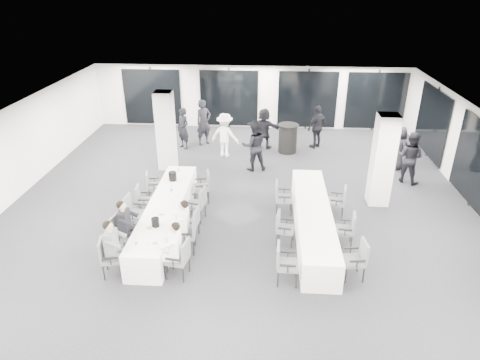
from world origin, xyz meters
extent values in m
cube|color=black|center=(0.00, 0.00, -0.01)|extent=(14.00, 16.00, 0.02)
cube|color=silver|center=(0.00, 0.00, 2.81)|extent=(14.00, 16.00, 0.02)
cube|color=silver|center=(0.00, 8.01, 1.40)|extent=(14.00, 0.02, 2.80)
cube|color=black|center=(0.00, 7.94, 1.35)|extent=(13.60, 0.06, 2.50)
cube|color=black|center=(6.94, 1.00, 1.35)|extent=(0.06, 14.00, 2.50)
cube|color=silver|center=(-2.80, 3.20, 1.40)|extent=(0.60, 0.60, 2.80)
cube|color=silver|center=(4.20, 1.00, 1.40)|extent=(0.60, 0.60, 2.80)
cube|color=white|center=(-1.95, -0.87, 0.38)|extent=(0.90, 5.00, 0.75)
cube|color=white|center=(2.07, -0.89, 0.38)|extent=(0.90, 5.00, 0.75)
cylinder|color=black|center=(1.58, 5.02, 0.56)|extent=(0.71, 0.71, 1.12)
cylinder|color=black|center=(1.58, 5.02, 1.12)|extent=(0.82, 0.82, 0.02)
cube|color=#54565B|center=(-2.70, -3.01, 0.45)|extent=(0.55, 0.56, 0.08)
cube|color=#54565B|center=(-2.92, -3.05, 0.72)|extent=(0.15, 0.47, 0.46)
cylinder|color=black|center=(-2.94, -2.85, 0.21)|extent=(0.04, 0.04, 0.41)
cylinder|color=black|center=(-2.86, -3.25, 0.21)|extent=(0.04, 0.04, 0.41)
cylinder|color=black|center=(-2.54, -2.77, 0.21)|extent=(0.04, 0.04, 0.41)
cylinder|color=black|center=(-2.46, -3.17, 0.21)|extent=(0.04, 0.04, 0.41)
cube|color=black|center=(-2.75, -2.76, 0.62)|extent=(0.34, 0.10, 0.04)
cube|color=black|center=(-2.65, -3.26, 0.62)|extent=(0.34, 0.10, 0.04)
cube|color=#54565B|center=(-2.70, -2.08, 0.48)|extent=(0.59, 0.60, 0.08)
cube|color=#54565B|center=(-2.93, -2.03, 0.76)|extent=(0.17, 0.49, 0.49)
cylinder|color=black|center=(-2.86, -1.83, 0.22)|extent=(0.04, 0.04, 0.44)
cylinder|color=black|center=(-2.95, -2.24, 0.22)|extent=(0.04, 0.04, 0.44)
cylinder|color=black|center=(-2.45, -1.92, 0.22)|extent=(0.04, 0.04, 0.44)
cylinder|color=black|center=(-2.54, -2.33, 0.22)|extent=(0.04, 0.04, 0.44)
cube|color=black|center=(-2.64, -1.82, 0.66)|extent=(0.36, 0.12, 0.04)
cube|color=black|center=(-2.76, -2.34, 0.66)|extent=(0.36, 0.12, 0.04)
cube|color=#54565B|center=(-2.70, -1.08, 0.48)|extent=(0.54, 0.56, 0.09)
cube|color=#54565B|center=(-2.94, -1.06, 0.77)|extent=(0.11, 0.50, 0.49)
cylinder|color=black|center=(-2.90, -0.85, 0.22)|extent=(0.04, 0.04, 0.44)
cylinder|color=black|center=(-2.93, -1.28, 0.22)|extent=(0.04, 0.04, 0.44)
cylinder|color=black|center=(-2.47, -0.89, 0.22)|extent=(0.04, 0.04, 0.44)
cylinder|color=black|center=(-2.51, -1.31, 0.22)|extent=(0.04, 0.04, 0.44)
cube|color=black|center=(-2.68, -0.81, 0.67)|extent=(0.37, 0.07, 0.04)
cube|color=black|center=(-2.72, -1.35, 0.67)|extent=(0.37, 0.07, 0.04)
cube|color=#54565B|center=(-2.70, -0.19, 0.42)|extent=(0.48, 0.49, 0.08)
cube|color=#54565B|center=(-2.91, -0.21, 0.68)|extent=(0.10, 0.44, 0.43)
cylinder|color=black|center=(-2.91, -0.02, 0.19)|extent=(0.03, 0.03, 0.39)
cylinder|color=black|center=(-2.87, -0.40, 0.19)|extent=(0.03, 0.03, 0.39)
cylinder|color=black|center=(-2.53, 0.02, 0.19)|extent=(0.03, 0.03, 0.39)
cylinder|color=black|center=(-2.49, -0.36, 0.19)|extent=(0.03, 0.03, 0.39)
cube|color=black|center=(-2.73, 0.04, 0.58)|extent=(0.32, 0.07, 0.04)
cube|color=black|center=(-2.68, -0.43, 0.58)|extent=(0.32, 0.07, 0.04)
cube|color=#54565B|center=(-2.70, 0.84, 0.41)|extent=(0.50, 0.52, 0.07)
cube|color=#54565B|center=(-2.90, 0.80, 0.66)|extent=(0.14, 0.42, 0.42)
cylinder|color=black|center=(-2.92, 0.98, 0.19)|extent=(0.03, 0.03, 0.37)
cylinder|color=black|center=(-2.84, 0.62, 0.19)|extent=(0.03, 0.03, 0.37)
cylinder|color=black|center=(-2.56, 1.06, 0.19)|extent=(0.03, 0.03, 0.37)
cylinder|color=black|center=(-2.48, 0.70, 0.19)|extent=(0.03, 0.03, 0.37)
cube|color=black|center=(-2.75, 1.06, 0.56)|extent=(0.31, 0.10, 0.04)
cube|color=black|center=(-2.65, 0.62, 0.56)|extent=(0.31, 0.10, 0.04)
cube|color=#54565B|center=(-1.20, -2.97, 0.46)|extent=(0.54, 0.56, 0.08)
cube|color=#54565B|center=(-0.98, -3.01, 0.73)|extent=(0.14, 0.47, 0.47)
cylinder|color=black|center=(-1.03, -3.20, 0.21)|extent=(0.04, 0.04, 0.42)
cylinder|color=black|center=(-0.97, -2.80, 0.21)|extent=(0.04, 0.04, 0.42)
cylinder|color=black|center=(-1.44, -3.14, 0.21)|extent=(0.04, 0.04, 0.42)
cylinder|color=black|center=(-1.37, -2.73, 0.21)|extent=(0.04, 0.04, 0.42)
cube|color=black|center=(-1.24, -3.22, 0.63)|extent=(0.35, 0.10, 0.04)
cube|color=black|center=(-1.16, -2.72, 0.63)|extent=(0.35, 0.10, 0.04)
cube|color=#54565B|center=(-1.20, -1.95, 0.48)|extent=(0.53, 0.55, 0.08)
cube|color=#54565B|center=(-0.97, -1.93, 0.76)|extent=(0.11, 0.49, 0.49)
cylinder|color=black|center=(-0.97, -2.15, 0.22)|extent=(0.04, 0.04, 0.44)
cylinder|color=black|center=(-1.01, -1.72, 0.22)|extent=(0.04, 0.04, 0.44)
cylinder|color=black|center=(-1.39, -2.18, 0.22)|extent=(0.04, 0.04, 0.44)
cylinder|color=black|center=(-1.43, -1.76, 0.22)|extent=(0.04, 0.04, 0.44)
cube|color=black|center=(-1.18, -2.22, 0.66)|extent=(0.36, 0.07, 0.04)
cube|color=black|center=(-1.22, -1.69, 0.66)|extent=(0.36, 0.07, 0.04)
cube|color=#54565B|center=(-1.20, -1.30, 0.41)|extent=(0.46, 0.48, 0.07)
cube|color=#54565B|center=(-1.00, -1.33, 0.65)|extent=(0.10, 0.42, 0.41)
cylinder|color=black|center=(-1.04, -1.50, 0.18)|extent=(0.03, 0.03, 0.37)
cylinder|color=black|center=(-1.00, -1.15, 0.18)|extent=(0.03, 0.03, 0.37)
cylinder|color=black|center=(-1.40, -1.46, 0.18)|extent=(0.03, 0.03, 0.37)
cylinder|color=black|center=(-1.36, -1.10, 0.18)|extent=(0.03, 0.03, 0.37)
cube|color=black|center=(-1.23, -1.53, 0.56)|extent=(0.31, 0.07, 0.04)
cube|color=black|center=(-1.17, -1.08, 0.56)|extent=(0.31, 0.07, 0.04)
cube|color=#54565B|center=(-1.20, -0.41, 0.48)|extent=(0.58, 0.59, 0.08)
cube|color=#54565B|center=(-0.97, -0.45, 0.76)|extent=(0.16, 0.49, 0.49)
cylinder|color=black|center=(-1.04, -0.66, 0.22)|extent=(0.04, 0.04, 0.43)
cylinder|color=black|center=(-0.95, -0.24, 0.22)|extent=(0.04, 0.04, 0.43)
cylinder|color=black|center=(-1.45, -0.57, 0.22)|extent=(0.04, 0.04, 0.43)
cylinder|color=black|center=(-1.37, -0.16, 0.22)|extent=(0.04, 0.04, 0.43)
cube|color=black|center=(-1.25, -0.67, 0.66)|extent=(0.36, 0.11, 0.04)
cube|color=black|center=(-1.15, -0.15, 0.66)|extent=(0.36, 0.11, 0.04)
cube|color=#54565B|center=(-1.20, 0.72, 0.46)|extent=(0.56, 0.58, 0.08)
cube|color=#54565B|center=(-0.98, 0.76, 0.74)|extent=(0.16, 0.47, 0.47)
cylinder|color=black|center=(-0.96, 0.56, 0.21)|extent=(0.04, 0.04, 0.42)
cylinder|color=black|center=(-1.04, 0.96, 0.21)|extent=(0.04, 0.04, 0.42)
cylinder|color=black|center=(-1.36, 0.47, 0.21)|extent=(0.04, 0.04, 0.42)
cylinder|color=black|center=(-1.44, 0.87, 0.21)|extent=(0.04, 0.04, 0.42)
cube|color=black|center=(-1.15, 0.47, 0.63)|extent=(0.35, 0.11, 0.04)
cube|color=black|center=(-1.25, 0.97, 0.63)|extent=(0.35, 0.11, 0.04)
cube|color=#54565B|center=(1.32, -3.02, 0.46)|extent=(0.49, 0.51, 0.08)
cube|color=#54565B|center=(1.09, -3.01, 0.74)|extent=(0.08, 0.47, 0.47)
cylinder|color=black|center=(1.12, -2.81, 0.21)|extent=(0.04, 0.04, 0.42)
cylinder|color=black|center=(1.10, -3.22, 0.21)|extent=(0.04, 0.04, 0.42)
cylinder|color=black|center=(1.53, -2.82, 0.21)|extent=(0.04, 0.04, 0.42)
cylinder|color=black|center=(1.52, -3.23, 0.21)|extent=(0.04, 0.04, 0.42)
cube|color=black|center=(1.33, -2.76, 0.64)|extent=(0.35, 0.05, 0.04)
cube|color=black|center=(1.31, -3.28, 0.64)|extent=(0.35, 0.05, 0.04)
cube|color=#54565B|center=(1.32, -1.46, 0.43)|extent=(0.51, 0.52, 0.08)
cube|color=#54565B|center=(1.11, -1.42, 0.68)|extent=(0.13, 0.44, 0.43)
cylinder|color=black|center=(1.16, -1.24, 0.19)|extent=(0.03, 0.03, 0.39)
cylinder|color=black|center=(1.10, -1.61, 0.19)|extent=(0.03, 0.03, 0.39)
cylinder|color=black|center=(1.54, -1.30, 0.19)|extent=(0.03, 0.03, 0.39)
cylinder|color=black|center=(1.47, -1.68, 0.19)|extent=(0.03, 0.03, 0.39)
cube|color=black|center=(1.36, -1.22, 0.59)|extent=(0.32, 0.09, 0.04)
cube|color=black|center=(1.28, -1.69, 0.59)|extent=(0.32, 0.09, 0.04)
cube|color=#54565B|center=(1.32, 0.15, 0.47)|extent=(0.48, 0.51, 0.08)
cube|color=#54565B|center=(1.09, 0.16, 0.75)|extent=(0.07, 0.48, 0.48)
cylinder|color=black|center=(1.11, 0.36, 0.21)|extent=(0.04, 0.04, 0.43)
cylinder|color=black|center=(1.11, -0.05, 0.21)|extent=(0.04, 0.04, 0.43)
cylinder|color=black|center=(1.53, 0.36, 0.21)|extent=(0.04, 0.04, 0.43)
cylinder|color=black|center=(1.52, -0.06, 0.21)|extent=(0.04, 0.04, 0.43)
cube|color=black|center=(1.32, 0.41, 0.65)|extent=(0.36, 0.04, 0.04)
cube|color=black|center=(1.32, -0.11, 0.65)|extent=(0.36, 0.04, 0.04)
cube|color=#54565B|center=(2.82, -2.75, 0.46)|extent=(0.52, 0.54, 0.08)
cube|color=#54565B|center=(3.04, -2.72, 0.73)|extent=(0.12, 0.47, 0.47)
cylinder|color=black|center=(3.04, -2.93, 0.21)|extent=(0.04, 0.04, 0.42)
cylinder|color=black|center=(3.00, -2.52, 0.21)|extent=(0.04, 0.04, 0.42)
cylinder|color=black|center=(2.64, -2.98, 0.21)|extent=(0.04, 0.04, 0.42)
cylinder|color=black|center=(2.59, -2.57, 0.21)|extent=(0.04, 0.04, 0.42)
cube|color=black|center=(2.85, -3.00, 0.63)|extent=(0.35, 0.08, 0.04)
cube|color=black|center=(2.79, -2.50, 0.63)|extent=(0.35, 0.08, 0.04)
cube|color=#54565B|center=(2.82, -1.41, 0.43)|extent=(0.50, 0.51, 0.08)
cube|color=#54565B|center=(3.03, -1.44, 0.70)|extent=(0.11, 0.45, 0.44)
cylinder|color=black|center=(2.99, -1.63, 0.20)|extent=(0.03, 0.03, 0.40)
cylinder|color=black|center=(3.03, -1.24, 0.20)|extent=(0.03, 0.03, 0.40)
cylinder|color=black|center=(2.60, -1.58, 0.20)|extent=(0.03, 0.03, 0.40)
cylinder|color=black|center=(2.65, -1.20, 0.20)|extent=(0.03, 0.03, 0.40)
cube|color=black|center=(2.79, -1.65, 0.60)|extent=(0.33, 0.08, 0.04)
cube|color=black|center=(2.85, -1.17, 0.60)|extent=(0.33, 0.08, 0.04)
cube|color=#54565B|center=(2.82, 0.10, 0.44)|extent=(0.52, 0.54, 0.08)
cube|color=#54565B|center=(3.03, 0.07, 0.71)|extent=(0.13, 0.45, 0.45)
cylinder|color=black|center=(2.98, -0.12, 0.20)|extent=(0.04, 0.04, 0.40)
cylinder|color=black|center=(3.04, 0.26, 0.20)|extent=(0.04, 0.04, 0.40)
cylinder|color=black|center=(2.59, -0.06, 0.20)|extent=(0.04, 0.04, 0.40)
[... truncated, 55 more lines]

